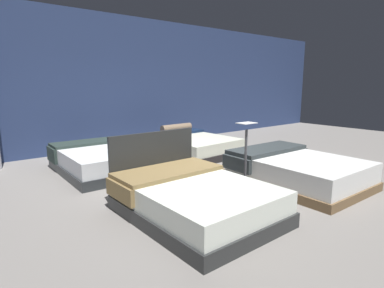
# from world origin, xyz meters

# --- Properties ---
(ground_plane) EXTENTS (18.00, 18.00, 0.02)m
(ground_plane) POSITION_xyz_m (0.00, 0.00, -0.01)
(ground_plane) COLOR gray
(showroom_back_wall) EXTENTS (18.00, 0.06, 3.50)m
(showroom_back_wall) POSITION_xyz_m (0.00, 3.36, 1.75)
(showroom_back_wall) COLOR navy
(showroom_back_wall) RESTS_ON ground_plane
(bed_0) EXTENTS (1.61, 2.08, 1.01)m
(bed_0) POSITION_xyz_m (-1.11, -1.51, 0.25)
(bed_0) COLOR #292B2B
(bed_0) RESTS_ON ground_plane
(bed_1) EXTENTS (1.71, 2.14, 0.54)m
(bed_1) POSITION_xyz_m (1.14, -1.59, 0.25)
(bed_1) COLOR brown
(bed_1) RESTS_ON ground_plane
(bed_2) EXTENTS (1.60, 2.10, 0.52)m
(bed_2) POSITION_xyz_m (-1.19, 1.30, 0.24)
(bed_2) COLOR #2A2E30
(bed_2) RESTS_ON ground_plane
(bed_3) EXTENTS (1.75, 2.03, 0.69)m
(bed_3) POSITION_xyz_m (1.20, 1.35, 0.23)
(bed_3) COLOR black
(bed_3) RESTS_ON ground_plane
(price_sign) EXTENTS (0.28, 0.24, 1.15)m
(price_sign) POSITION_xyz_m (0.00, -1.42, 0.45)
(price_sign) COLOR #3F3F44
(price_sign) RESTS_ON ground_plane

